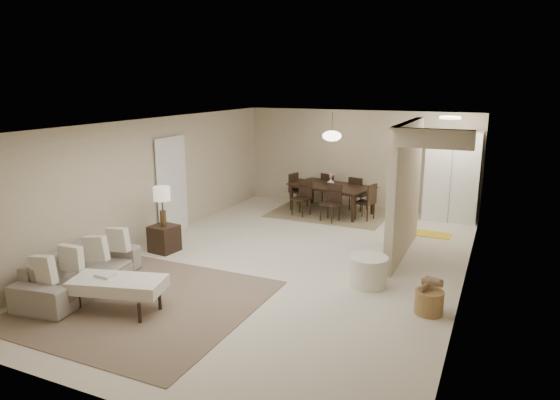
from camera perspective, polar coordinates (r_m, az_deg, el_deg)
The scene contains 22 objects.
floor at distance 9.16m, azimuth 0.94°, elevation -7.04°, with size 9.00×9.00×0.00m, color beige.
ceiling at distance 8.61m, azimuth 1.01°, elevation 8.74°, with size 9.00×9.00×0.00m, color white.
back_wall at distance 12.99m, azimuth 8.93°, elevation 4.60°, with size 6.00×6.00×0.00m, color #B9A88C.
left_wall at distance 10.34m, azimuth -14.47°, elevation 2.11°, with size 9.00×9.00×0.00m, color #B9A88C.
right_wall at distance 8.13m, azimuth 20.77°, elevation -1.36°, with size 9.00×9.00×0.00m, color #B9A88C.
partition at distance 9.47m, azimuth 14.09°, elevation 1.12°, with size 0.15×2.50×2.50m, color #B9A88C.
doorway at distance 10.83m, azimuth -12.30°, elevation 1.48°, with size 0.04×0.90×2.04m, color black.
pantry_cabinet at distance 12.26m, azimuth 19.08°, elevation 2.56°, with size 1.20×0.55×2.10m, color white.
flush_light at distance 11.16m, azimuth 18.88°, elevation 8.89°, with size 0.44×0.44×0.05m, color white.
living_rug at distance 7.79m, azimuth -15.21°, elevation -11.30°, with size 3.20×3.20×0.01m, color brown.
sofa at distance 8.46m, azimuth -21.80°, elevation -7.54°, with size 0.84×2.15×0.63m, color gray.
ottoman_bench at distance 7.56m, azimuth -18.03°, elevation -9.20°, with size 1.43×0.93×0.47m.
side_table at distance 9.87m, azimuth -13.09°, elevation -4.31°, with size 0.47×0.47×0.51m, color black.
table_lamp at distance 9.66m, azimuth -13.35°, elevation 0.33°, with size 0.32×0.32×0.76m.
round_pouf at distance 8.17m, azimuth 10.06°, elevation -8.05°, with size 0.62×0.62×0.48m, color beige.
wicker_basket at distance 7.47m, azimuth 16.66°, elevation -11.12°, with size 0.40×0.40×0.34m, color brown.
dining_rug at distance 12.52m, azimuth 5.74°, elevation -1.45°, with size 2.80×2.10×0.01m, color #8E7D58.
dining_table at distance 12.44m, azimuth 5.77°, elevation 0.09°, with size 2.00×1.11×0.70m, color black.
dining_chairs at distance 12.42m, azimuth 5.78°, elevation 0.47°, with size 2.37×1.95×0.87m.
vase at distance 12.34m, azimuth 5.82°, elevation 2.07°, with size 0.17×0.17×0.18m, color white.
yellow_mat at distance 11.20m, azimuth 16.93°, elevation -3.76°, with size 0.79×0.49×0.01m, color gold.
pendant_light at distance 12.17m, azimuth 5.95°, elevation 7.30°, with size 0.46×0.46×0.71m.
Camera 1 is at (3.41, -7.88, 3.20)m, focal length 32.00 mm.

